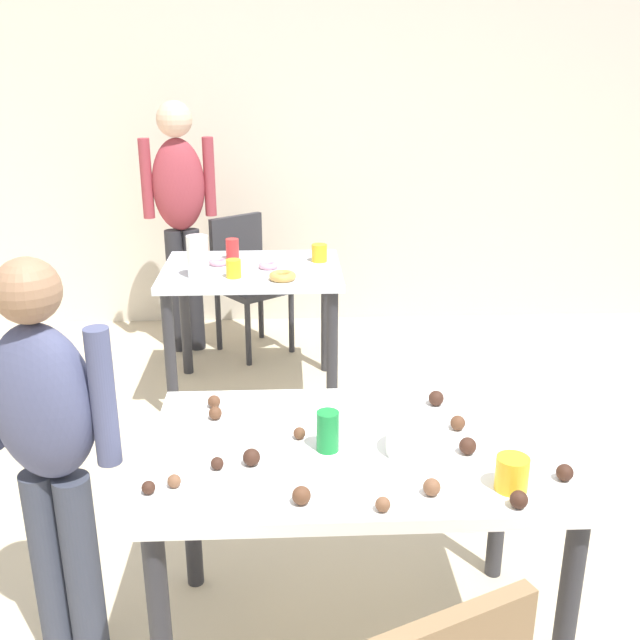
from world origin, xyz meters
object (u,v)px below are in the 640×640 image
object	(u,v)px
dining_table_far	(252,288)
soda_can	(328,431)
mixing_bowl	(417,440)
dining_table_near	(357,473)
person_girl_near	(49,442)
person_adult_far	(180,205)
pitcher_far	(198,257)
chair_far_table	(247,276)

from	to	relation	value
dining_table_far	soda_can	bearing A→B (deg)	-81.27
mixing_bowl	dining_table_far	bearing A→B (deg)	105.61
dining_table_near	person_girl_near	size ratio (longest dim) A/B	0.92
dining_table_far	person_adult_far	size ratio (longest dim) A/B	0.61
pitcher_far	dining_table_near	bearing A→B (deg)	-69.60
dining_table_near	mixing_bowl	world-z (taller)	mixing_bowl
person_adult_far	mixing_bowl	distance (m)	2.90
dining_table_near	dining_table_far	bearing A→B (deg)	101.41
soda_can	pitcher_far	distance (m)	1.89
dining_table_far	person_girl_near	bearing A→B (deg)	-104.32
chair_far_table	soda_can	bearing A→B (deg)	-82.06
chair_far_table	person_adult_far	world-z (taller)	person_adult_far
dining_table_far	soda_can	size ratio (longest dim) A/B	7.91
dining_table_near	mixing_bowl	distance (m)	0.22
person_girl_near	pitcher_far	distance (m)	1.81
chair_far_table	pitcher_far	world-z (taller)	pitcher_far
pitcher_far	dining_table_far	bearing A→B (deg)	33.66
person_girl_near	soda_can	xyz separation A→B (m)	(0.81, -0.01, 0.02)
soda_can	dining_table_near	bearing A→B (deg)	18.22
mixing_bowl	soda_can	distance (m)	0.26
chair_far_table	person_adult_far	distance (m)	0.61
dining_table_near	pitcher_far	distance (m)	1.90
chair_far_table	mixing_bowl	size ratio (longest dim) A/B	4.89
soda_can	mixing_bowl	bearing A→B (deg)	-6.06
dining_table_far	person_adult_far	xyz separation A→B (m)	(-0.47, 0.70, 0.33)
person_girl_near	chair_far_table	bearing A→B (deg)	80.82
person_girl_near	person_adult_far	world-z (taller)	person_adult_far
mixing_bowl	pitcher_far	xyz separation A→B (m)	(-0.83, 1.83, 0.07)
chair_far_table	pitcher_far	size ratio (longest dim) A/B	3.96
dining_table_far	person_girl_near	size ratio (longest dim) A/B	0.72
person_girl_near	dining_table_near	bearing A→B (deg)	1.05
mixing_bowl	pitcher_far	bearing A→B (deg)	114.30
dining_table_far	pitcher_far	size ratio (longest dim) A/B	4.39
dining_table_near	chair_far_table	world-z (taller)	chair_far_table
dining_table_far	mixing_bowl	size ratio (longest dim) A/B	5.42
person_girl_near	mixing_bowl	xyz separation A→B (m)	(1.06, -0.04, 0.00)
dining_table_far	person_adult_far	world-z (taller)	person_adult_far
person_adult_far	soda_can	bearing A→B (deg)	-73.94
chair_far_table	pitcher_far	distance (m)	0.97
person_adult_far	mixing_bowl	bearing A→B (deg)	-69.21
dining_table_near	dining_table_far	size ratio (longest dim) A/B	1.28
dining_table_near	person_girl_near	bearing A→B (deg)	-178.95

